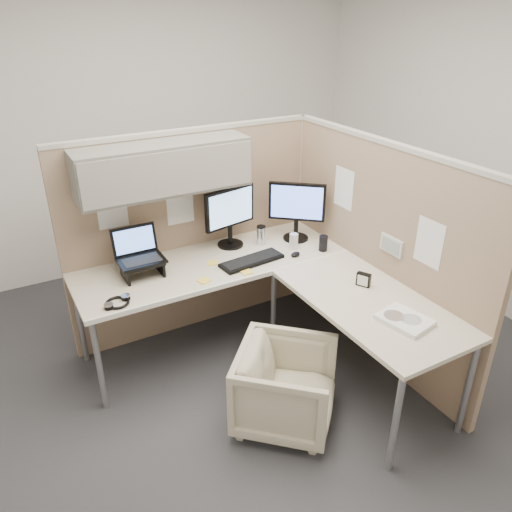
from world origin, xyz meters
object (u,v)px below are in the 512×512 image
desk (268,283)px  monitor_left (230,213)px  office_chair (286,383)px  keyboard (252,261)px

desk → monitor_left: (0.01, 0.59, 0.32)m
office_chair → desk: bearing=23.9°
desk → keyboard: 0.27m
desk → office_chair: bearing=-109.1°
office_chair → keyboard: keyboard is taller
keyboard → desk: bearing=-99.4°
keyboard → monitor_left: bearing=85.1°
desk → monitor_left: monitor_left is taller
office_chair → keyboard: (0.21, 0.81, 0.44)m
desk → keyboard: size_ratio=4.15×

